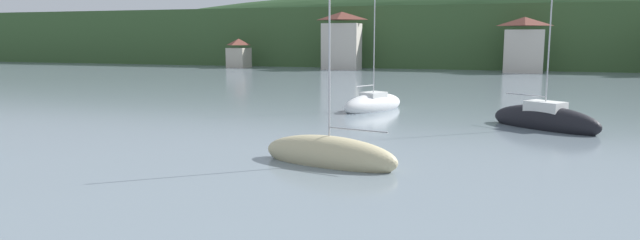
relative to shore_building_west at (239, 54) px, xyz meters
name	(u,v)px	position (x,y,z in m)	size (l,w,h in m)	color
wooded_hillside	(488,41)	(47.70, 37.49, 2.30)	(352.00, 54.99, 28.29)	#38562D
shore_building_west	(239,54)	(0.00, 0.00, 0.00)	(3.94, 4.50, 5.86)	#BCB29E
shore_building_westcentral	(342,42)	(21.76, 0.05, 2.45)	(7.29, 4.61, 10.92)	beige
shore_building_central	(523,46)	(54.40, 0.03, 1.79)	(6.73, 4.56, 9.57)	beige
sailboat_mid_0	(329,155)	(43.10, -76.99, -2.41)	(7.28, 3.34, 8.56)	#CCBC8E
sailboat_far_1	(544,120)	(53.66, -62.51, -2.28)	(7.42, 6.13, 10.48)	black
sailboat_far_8	(373,104)	(40.73, -56.79, -2.36)	(4.91, 7.27, 11.00)	white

